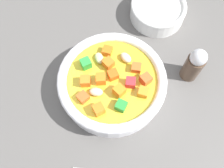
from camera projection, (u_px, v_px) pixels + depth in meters
The scene contains 4 objects.
ground_plane at pixel (112, 91), 49.04cm from camera, with size 140.00×140.00×2.00cm, color #565451.
soup_bowl_main at pixel (112, 83), 45.52cm from camera, with size 19.82×19.82×6.20cm.
side_bowl_small at pixel (158, 10), 53.36cm from camera, with size 11.88×11.88×3.94cm.
pepper_shaker at pixel (194, 65), 45.68cm from camera, with size 3.44×3.44×8.24cm.
Camera 1 is at (-17.93, -4.82, 44.41)cm, focal length 39.55 mm.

